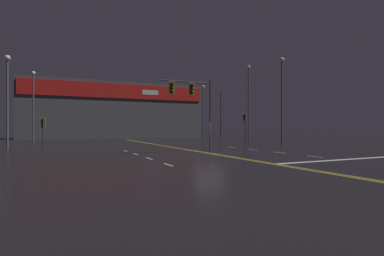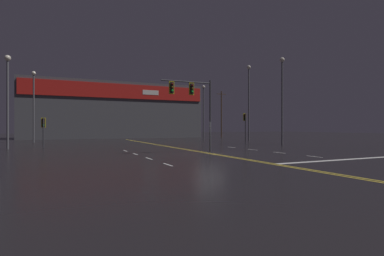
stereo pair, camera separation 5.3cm
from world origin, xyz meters
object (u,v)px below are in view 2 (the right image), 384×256
traffic_signal_median (192,97)px  traffic_signal_corner_northeast (245,121)px  streetlight_near_right (34,97)px  streetlight_far_left (204,105)px  streetlight_far_right (249,94)px  streetlight_median_approach (8,89)px  traffic_signal_corner_northwest (43,126)px  streetlight_far_median (282,90)px

traffic_signal_median → traffic_signal_corner_northeast: size_ratio=1.51×
traffic_signal_corner_northeast → streetlight_near_right: 28.83m
streetlight_far_left → streetlight_far_right: (2.64, -9.62, 1.02)m
traffic_signal_corner_northeast → streetlight_far_right: streetlight_far_right is taller
streetlight_median_approach → streetlight_far_right: (30.21, 3.98, 1.32)m
traffic_signal_corner_northeast → streetlight_near_right: size_ratio=0.40×
traffic_signal_corner_northeast → streetlight_far_left: streetlight_far_left is taller
traffic_signal_corner_northwest → streetlight_median_approach: streetlight_median_approach is taller
traffic_signal_corner_northeast → streetlight_far_right: (3.25, 3.70, 4.14)m
streetlight_far_right → streetlight_far_median: streetlight_far_right is taller
traffic_signal_corner_northeast → streetlight_far_median: streetlight_far_median is taller
streetlight_near_right → streetlight_far_median: 32.69m
streetlight_median_approach → traffic_signal_corner_northwest: bearing=11.6°
traffic_signal_median → streetlight_far_right: 22.21m
streetlight_near_right → streetlight_median_approach: size_ratio=1.10×
streetlight_near_right → streetlight_far_right: streetlight_far_right is taller
traffic_signal_median → streetlight_near_right: 27.35m
streetlight_near_right → streetlight_far_median: (27.01, -18.41, 0.33)m
streetlight_far_right → streetlight_far_median: 9.30m
traffic_signal_corner_northwest → streetlight_far_median: (25.46, -5.75, 4.30)m
traffic_signal_corner_northeast → streetlight_median_approach: bearing=-179.4°
streetlight_median_approach → traffic_signal_median: bearing=-38.1°
traffic_signal_corner_northeast → streetlight_far_median: (1.49, -5.42, 3.64)m
traffic_signal_corner_northeast → streetlight_far_median: bearing=-74.6°
traffic_signal_median → streetlight_far_left: size_ratio=0.63×
traffic_signal_corner_northeast → streetlight_far_left: size_ratio=0.42×
streetlight_near_right → streetlight_far_median: size_ratio=0.94×
traffic_signal_corner_northwest → streetlight_median_approach: 4.63m
traffic_signal_corner_northeast → traffic_signal_corner_northwest: 23.97m
traffic_signal_median → streetlight_far_left: 28.13m
streetlight_far_median → streetlight_near_right: bearing=145.7°
traffic_signal_median → streetlight_far_left: streetlight_far_left is taller
traffic_signal_median → streetlight_far_left: (13.59, 24.58, 1.48)m
traffic_signal_corner_northeast → streetlight_far_right: size_ratio=0.35×
traffic_signal_corner_northwest → streetlight_far_median: size_ratio=0.29×
streetlight_near_right → streetlight_far_right: bearing=-17.9°
traffic_signal_corner_northeast → streetlight_median_approach: (-26.95, -0.29, 2.82)m
traffic_signal_median → streetlight_near_right: bearing=117.3°
streetlight_median_approach → streetlight_far_median: (28.45, -5.14, 0.82)m
streetlight_near_right → streetlight_far_left: (26.13, 0.33, -0.18)m
streetlight_near_right → streetlight_far_right: 30.25m
streetlight_median_approach → streetlight_far_left: streetlight_far_left is taller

